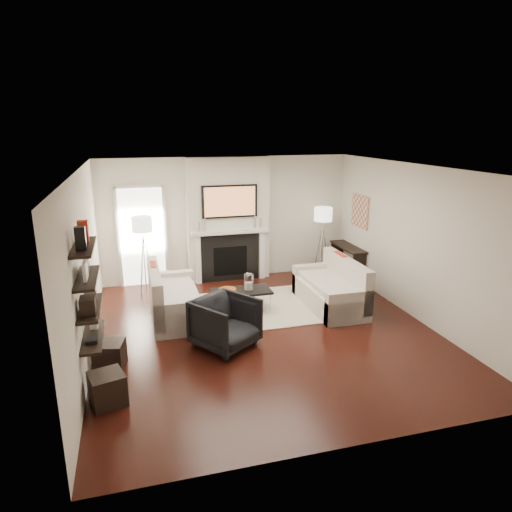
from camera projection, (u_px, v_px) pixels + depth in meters
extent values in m
plane|color=black|center=(265.00, 331.00, 7.66)|extent=(6.00, 6.00, 0.00)
plane|color=white|center=(266.00, 168.00, 6.92)|extent=(6.00, 6.00, 0.00)
plane|color=silver|center=(227.00, 219.00, 10.07)|extent=(5.50, 0.00, 5.50)
plane|color=silver|center=(352.00, 332.00, 4.51)|extent=(5.50, 0.00, 5.50)
plane|color=silver|center=(84.00, 267.00, 6.59)|extent=(0.00, 6.00, 6.00)
plane|color=silver|center=(416.00, 243.00, 7.99)|extent=(0.00, 6.00, 6.00)
cube|color=silver|center=(228.00, 220.00, 9.96)|extent=(1.80, 0.25, 2.70)
cube|color=black|center=(230.00, 258.00, 10.06)|extent=(1.30, 0.02, 1.04)
cube|color=black|center=(230.00, 261.00, 10.07)|extent=(0.75, 0.02, 0.65)
cube|color=white|center=(198.00, 259.00, 9.84)|extent=(0.12, 0.08, 1.10)
cube|color=white|center=(262.00, 255.00, 10.21)|extent=(0.12, 0.08, 1.10)
cube|color=white|center=(230.00, 232.00, 9.85)|extent=(1.70, 0.18, 0.07)
cube|color=black|center=(230.00, 201.00, 9.69)|extent=(1.20, 0.06, 0.70)
cube|color=#BF723F|center=(230.00, 202.00, 9.66)|extent=(1.10, 0.00, 0.62)
cylinder|color=silver|center=(205.00, 225.00, 9.67)|extent=(0.04, 0.04, 0.30)
cylinder|color=silver|center=(199.00, 227.00, 9.64)|extent=(0.04, 0.04, 0.24)
cylinder|color=silver|center=(255.00, 222.00, 9.95)|extent=(0.04, 0.04, 0.30)
cylinder|color=silver|center=(261.00, 223.00, 9.99)|extent=(0.04, 0.04, 0.24)
cube|color=white|center=(142.00, 237.00, 9.67)|extent=(0.90, 0.02, 2.10)
cube|color=white|center=(119.00, 239.00, 9.52)|extent=(0.06, 0.06, 2.16)
cube|color=white|center=(165.00, 236.00, 9.77)|extent=(0.06, 0.06, 2.16)
cube|color=white|center=(139.00, 186.00, 9.35)|extent=(1.02, 0.06, 0.06)
cube|color=#BAAF98|center=(259.00, 307.00, 8.66)|extent=(2.60, 2.00, 0.01)
cube|color=beige|center=(176.00, 306.00, 8.18)|extent=(0.85, 1.80, 0.42)
cube|color=beige|center=(155.00, 291.00, 8.01)|extent=(0.18, 1.80, 0.80)
cube|color=beige|center=(180.00, 319.00, 7.41)|extent=(0.85, 0.18, 0.60)
cube|color=beige|center=(171.00, 286.00, 8.91)|extent=(0.85, 0.18, 0.60)
cube|color=beige|center=(178.00, 292.00, 8.13)|extent=(0.63, 1.44, 0.10)
cube|color=#B02815|center=(154.00, 275.00, 8.23)|extent=(0.10, 0.42, 0.42)
cube|color=black|center=(156.00, 286.00, 7.68)|extent=(0.10, 0.40, 0.40)
cube|color=beige|center=(329.00, 296.00, 8.66)|extent=(0.85, 1.80, 0.42)
cube|color=beige|center=(346.00, 279.00, 8.66)|extent=(0.18, 1.80, 0.80)
cube|color=beige|center=(349.00, 307.00, 7.88)|extent=(0.85, 0.18, 0.60)
cube|color=beige|center=(313.00, 278.00, 9.39)|extent=(0.85, 0.18, 0.60)
cube|color=beige|center=(327.00, 283.00, 8.57)|extent=(0.63, 1.44, 0.10)
cube|color=#B02815|center=(340.00, 264.00, 8.88)|extent=(0.10, 0.42, 0.42)
cube|color=black|center=(354.00, 274.00, 8.33)|extent=(0.10, 0.40, 0.40)
cube|color=black|center=(241.00, 291.00, 8.36)|extent=(1.10, 0.55, 0.04)
cylinder|color=silver|center=(216.00, 309.00, 8.09)|extent=(0.02, 0.02, 0.38)
cylinder|color=silver|center=(270.00, 304.00, 8.34)|extent=(0.02, 0.02, 0.38)
cylinder|color=silver|center=(212.00, 300.00, 8.50)|extent=(0.02, 0.02, 0.38)
cylinder|color=silver|center=(264.00, 295.00, 8.75)|extent=(0.02, 0.02, 0.38)
cylinder|color=white|center=(249.00, 282.00, 8.36)|extent=(0.18, 0.18, 0.31)
cylinder|color=white|center=(249.00, 286.00, 8.38)|extent=(0.10, 0.10, 0.15)
cylinder|color=#BA691F|center=(227.00, 290.00, 8.29)|extent=(0.32, 0.32, 0.05)
imported|color=black|center=(225.00, 320.00, 7.03)|extent=(1.14, 1.13, 0.86)
cylinder|color=silver|center=(145.00, 265.00, 9.26)|extent=(0.02, 0.02, 1.20)
cylinder|color=white|center=(142.00, 224.00, 9.03)|extent=(0.40, 0.40, 0.30)
cylinder|color=silver|center=(150.00, 265.00, 9.29)|extent=(0.25, 0.02, 1.23)
cylinder|color=silver|center=(142.00, 264.00, 9.33)|extent=(0.14, 0.22, 1.23)
cylinder|color=silver|center=(142.00, 267.00, 9.16)|extent=(0.14, 0.22, 1.23)
cylinder|color=silver|center=(322.00, 251.00, 10.29)|extent=(0.02, 0.02, 1.20)
cylinder|color=white|center=(323.00, 214.00, 10.06)|extent=(0.40, 0.40, 0.30)
cylinder|color=silver|center=(326.00, 251.00, 10.32)|extent=(0.25, 0.02, 1.23)
cylinder|color=silver|center=(318.00, 250.00, 10.37)|extent=(0.14, 0.22, 1.23)
cylinder|color=silver|center=(321.00, 253.00, 10.19)|extent=(0.14, 0.22, 1.23)
cube|color=black|center=(348.00, 247.00, 10.15)|extent=(0.35, 1.20, 0.04)
cube|color=black|center=(359.00, 270.00, 9.74)|extent=(0.30, 0.04, 0.71)
cube|color=black|center=(337.00, 257.00, 10.76)|extent=(0.30, 0.04, 0.71)
cube|color=tan|center=(360.00, 211.00, 9.83)|extent=(0.03, 0.70, 0.70)
cube|color=black|center=(93.00, 337.00, 5.87)|extent=(0.25, 1.00, 0.03)
cube|color=black|center=(90.00, 308.00, 5.76)|extent=(0.25, 1.00, 0.04)
cube|color=black|center=(87.00, 278.00, 5.65)|extent=(0.25, 1.00, 0.04)
cube|color=black|center=(83.00, 247.00, 5.55)|extent=(0.25, 1.00, 0.04)
cube|color=black|center=(80.00, 239.00, 5.30)|extent=(0.12, 0.10, 0.28)
cube|color=#B02815|center=(83.00, 232.00, 5.64)|extent=(0.12, 0.10, 0.28)
cube|color=white|center=(85.00, 270.00, 5.55)|extent=(0.04, 0.30, 0.22)
cube|color=black|center=(87.00, 265.00, 5.82)|extent=(0.04, 0.22, 0.18)
cube|color=black|center=(88.00, 305.00, 5.54)|extent=(0.18, 0.25, 0.20)
cube|color=black|center=(91.00, 297.00, 5.94)|extent=(0.15, 0.12, 0.12)
cube|color=black|center=(92.00, 340.00, 5.70)|extent=(0.14, 0.20, 0.05)
cube|color=white|center=(94.00, 322.00, 6.06)|extent=(0.10, 0.10, 0.18)
cylinder|color=black|center=(88.00, 231.00, 7.33)|extent=(0.04, 0.34, 0.34)
cylinder|color=white|center=(89.00, 230.00, 7.34)|extent=(0.01, 0.29, 0.29)
cube|color=black|center=(110.00, 355.00, 6.44)|extent=(0.48, 0.48, 0.40)
cube|color=black|center=(107.00, 389.00, 5.61)|extent=(0.50, 0.50, 0.40)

